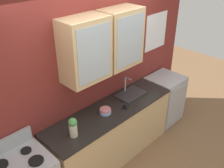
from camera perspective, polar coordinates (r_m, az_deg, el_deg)
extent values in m
plane|color=brown|center=(4.28, -0.16, -15.58)|extent=(10.00, 10.00, 0.00)
cube|color=maroon|center=(3.70, -4.13, 1.99)|extent=(4.12, 0.10, 2.65)
cube|color=tan|center=(3.14, -6.08, 7.58)|extent=(0.60, 0.35, 0.80)
cube|color=#9EADB7|center=(3.01, -3.86, 6.72)|extent=(0.51, 0.01, 0.68)
cube|color=tan|center=(3.54, 1.93, 10.31)|extent=(0.60, 0.35, 0.80)
cube|color=#9EADB7|center=(3.43, 4.15, 9.61)|extent=(0.51, 0.01, 0.68)
cube|color=white|center=(4.51, 9.86, 11.56)|extent=(0.56, 0.01, 0.63)
cube|color=tan|center=(3.98, -0.17, -11.13)|extent=(2.11, 0.60, 0.87)
cube|color=black|center=(3.71, -0.18, -5.88)|extent=(2.14, 0.62, 0.02)
cube|color=#ADAFB5|center=(3.24, -22.78, -12.48)|extent=(0.64, 0.04, 0.18)
cylinder|color=black|center=(3.05, -16.67, -16.16)|extent=(0.17, 0.17, 0.02)
cylinder|color=black|center=(3.14, -23.74, -16.26)|extent=(0.16, 0.16, 0.02)
cylinder|color=black|center=(3.21, -18.74, -13.96)|extent=(0.13, 0.13, 0.02)
cube|color=#2D2D30|center=(4.03, 4.26, -2.36)|extent=(0.46, 0.31, 0.03)
cylinder|color=#ADAFB5|center=(4.03, 2.99, -0.04)|extent=(0.02, 0.02, 0.25)
cylinder|color=#ADAFB5|center=(3.94, 3.68, 1.22)|extent=(0.02, 0.12, 0.02)
cylinder|color=#8CB7E0|center=(3.62, -1.49, -6.28)|extent=(0.17, 0.17, 0.04)
cylinder|color=#D87F84|center=(3.60, -1.49, -5.89)|extent=(0.16, 0.16, 0.04)
cylinder|color=beige|center=(3.23, -8.67, -10.24)|extent=(0.10, 0.10, 0.17)
sphere|color=#4C994C|center=(3.15, -8.84, -8.45)|extent=(0.11, 0.11, 0.11)
cylinder|color=black|center=(3.71, 3.07, -4.96)|extent=(0.07, 0.07, 0.08)
torus|color=black|center=(3.73, 3.49, -4.66)|extent=(0.05, 0.01, 0.05)
cube|color=#ADAFB5|center=(4.87, 11.53, -3.21)|extent=(0.60, 0.57, 0.89)
cube|color=#ADAFB5|center=(4.76, 14.39, -4.49)|extent=(0.57, 0.01, 0.80)
cylinder|color=#ADAFB5|center=(4.55, 15.24, -0.55)|extent=(0.45, 0.02, 0.02)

